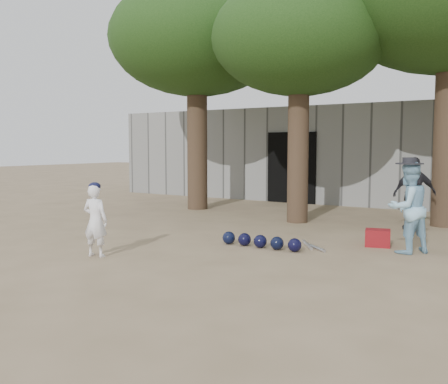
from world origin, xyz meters
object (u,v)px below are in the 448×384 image
Objects in this scene: boy_player at (95,221)px; red_bag at (378,238)px; spectator_blue at (408,208)px; spectator_dark at (415,194)px.

red_bag is (3.59, 3.21, -0.43)m from boy_player.
boy_player is 4.84m from red_bag.
boy_player is 0.77× the size of spectator_blue.
spectator_dark is 3.66× the size of red_bag.
spectator_dark is at bearing -137.08° from boy_player.
red_bag is at bearing 50.40° from spectator_dark.
spectator_blue is (4.15, 2.92, 0.18)m from boy_player.
spectator_dark reaches higher than spectator_blue.
spectator_dark reaches higher than red_bag.
spectator_dark is (-0.38, 2.43, 0.02)m from spectator_blue.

